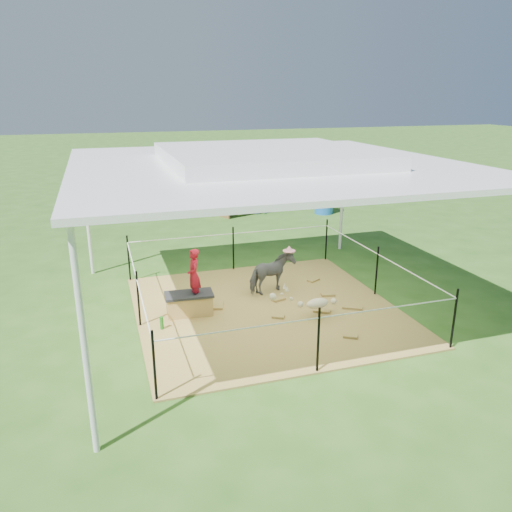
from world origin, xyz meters
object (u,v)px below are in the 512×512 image
object	(u,v)px
green_bottle	(162,323)
distant_person	(258,195)
straw_bale	(189,305)
woman	(194,270)
picnic_table_far	(330,187)
picnic_table_near	(234,203)
foal	(318,302)
trash_barrel	(324,200)
pony	(272,273)

from	to	relation	value
green_bottle	distant_person	xyz separation A→B (m)	(4.15, 7.63, 0.47)
straw_bale	woman	world-z (taller)	woman
straw_bale	woman	xyz separation A→B (m)	(0.10, 0.00, 0.65)
distant_person	picnic_table_far	bearing A→B (deg)	-153.97
straw_bale	green_bottle	world-z (taller)	straw_bale
picnic_table_far	straw_bale	bearing A→B (deg)	-114.37
picnic_table_near	distant_person	xyz separation A→B (m)	(0.73, -0.28, 0.27)
straw_bale	foal	world-z (taller)	foal
straw_bale	trash_barrel	size ratio (longest dim) A/B	0.86
foal	picnic_table_near	size ratio (longest dim) A/B	0.62
green_bottle	picnic_table_far	xyz separation A→B (m)	(7.49, 9.21, 0.28)
straw_bale	foal	xyz separation A→B (m)	(2.11, -0.79, 0.11)
green_bottle	picnic_table_far	world-z (taller)	picnic_table_far
woman	picnic_table_far	size ratio (longest dim) A/B	0.47
green_bottle	distant_person	size ratio (longest dim) A/B	0.18
pony	distant_person	xyz separation A→B (m)	(1.87, 6.66, 0.19)
straw_bale	woman	bearing A→B (deg)	0.00
straw_bale	picnic_table_near	xyz separation A→B (m)	(2.87, 7.46, 0.14)
trash_barrel	distant_person	size ratio (longest dim) A/B	0.75
straw_bale	woman	distance (m)	0.66
green_bottle	picnic_table_far	size ratio (longest dim) A/B	0.11
trash_barrel	green_bottle	bearing A→B (deg)	-131.67
trash_barrel	woman	bearing A→B (deg)	-130.43
green_bottle	foal	distance (m)	2.69
foal	picnic_table_near	world-z (taller)	picnic_table_near
green_bottle	picnic_table_far	distance (m)	11.88
woman	distant_person	size ratio (longest dim) A/B	0.77
green_bottle	distant_person	bearing A→B (deg)	61.46
pony	picnic_table_near	bearing A→B (deg)	-31.12
green_bottle	foal	xyz separation A→B (m)	(2.66, -0.34, 0.18)
straw_bale	picnic_table_far	size ratio (longest dim) A/B	0.39
picnic_table_far	pony	bearing A→B (deg)	-108.30
trash_barrel	picnic_table_far	bearing A→B (deg)	60.02
pony	foal	size ratio (longest dim) A/B	0.91
woman	foal	distance (m)	2.23
green_bottle	pony	bearing A→B (deg)	22.96
pony	picnic_table_far	size ratio (longest dim) A/B	0.47
straw_bale	trash_barrel	distance (m)	8.62
pony	picnic_table_near	size ratio (longest dim) A/B	0.57
trash_barrel	picnic_table_far	xyz separation A→B (m)	(1.30, 2.25, -0.04)
straw_bale	foal	bearing A→B (deg)	-20.57
straw_bale	pony	xyz separation A→B (m)	(1.72, 0.51, 0.22)
pony	straw_bale	bearing A→B (deg)	84.79
picnic_table_far	woman	bearing A→B (deg)	-113.97
straw_bale	distant_person	world-z (taller)	distant_person
trash_barrel	picnic_table_far	world-z (taller)	trash_barrel
distant_person	trash_barrel	bearing A→B (deg)	162.70
picnic_table_near	straw_bale	bearing A→B (deg)	-133.30
straw_bale	foal	distance (m)	2.26
straw_bale	woman	size ratio (longest dim) A/B	0.83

